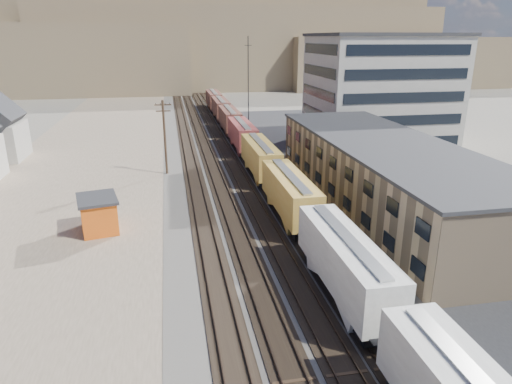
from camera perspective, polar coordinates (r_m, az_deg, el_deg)
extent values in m
plane|color=#6B6356|center=(27.30, 9.16, -22.00)|extent=(300.00, 300.00, 0.00)
cube|color=#4C4742|center=(71.91, -4.28, 4.43)|extent=(18.00, 200.00, 0.06)
cube|color=#756250|center=(63.04, -21.52, 1.08)|extent=(24.00, 180.00, 0.03)
cube|color=#232326|center=(64.38, 17.24, 1.91)|extent=(26.00, 120.00, 0.04)
cube|color=black|center=(71.52, -8.27, 4.27)|extent=(2.60, 200.00, 0.08)
cube|color=#38281E|center=(71.47, -8.85, 4.33)|extent=(0.08, 200.00, 0.16)
cube|color=#38281E|center=(71.52, -7.70, 4.40)|extent=(0.08, 200.00, 0.16)
cube|color=black|center=(71.70, -5.87, 4.40)|extent=(2.60, 200.00, 0.08)
cube|color=#38281E|center=(71.62, -6.45, 4.47)|extent=(0.08, 200.00, 0.16)
cube|color=#38281E|center=(71.73, -5.31, 4.53)|extent=(0.08, 200.00, 0.16)
cube|color=black|center=(72.01, -3.49, 4.53)|extent=(2.60, 200.00, 0.08)
cube|color=#38281E|center=(71.89, -4.06, 4.59)|extent=(0.08, 200.00, 0.16)
cube|color=#38281E|center=(72.07, -2.93, 4.65)|extent=(0.08, 200.00, 0.16)
cube|color=black|center=(72.40, -1.29, 4.64)|extent=(2.60, 200.00, 0.08)
cube|color=#38281E|center=(72.26, -1.85, 4.70)|extent=(0.08, 200.00, 0.16)
cube|color=#38281E|center=(72.49, -0.73, 4.76)|extent=(0.08, 200.00, 0.16)
cube|color=black|center=(30.11, 14.51, -16.23)|extent=(2.20, 2.20, 0.90)
cube|color=black|center=(38.17, 8.12, -7.86)|extent=(2.20, 2.20, 0.90)
cube|color=beige|center=(32.98, 11.11, -8.33)|extent=(3.00, 13.34, 3.40)
cube|color=#B7B7B2|center=(32.22, 11.31, -5.51)|extent=(0.90, 12.32, 0.16)
cube|color=black|center=(42.51, 5.95, -4.89)|extent=(2.20, 2.20, 0.90)
cube|color=black|center=(51.64, 2.76, -0.47)|extent=(2.20, 2.20, 0.90)
cube|color=gold|center=(46.29, 4.26, 0.01)|extent=(3.00, 13.34, 3.40)
cube|color=#B7B7B2|center=(45.75, 4.31, 2.12)|extent=(0.90, 12.32, 0.16)
cube|color=black|center=(56.30, 1.57, 1.19)|extent=(2.20, 2.20, 0.90)
cube|color=black|center=(65.86, -0.32, 3.80)|extent=(2.20, 2.20, 0.90)
cube|color=gold|center=(60.50, 0.56, 4.55)|extent=(3.00, 13.34, 3.40)
cube|color=#B7B7B2|center=(60.09, 0.56, 6.20)|extent=(0.90, 12.33, 0.16)
cube|color=black|center=(70.68, -1.07, 4.83)|extent=(2.20, 2.20, 0.90)
cube|color=black|center=(80.44, -2.31, 6.53)|extent=(2.20, 2.20, 0.90)
cube|color=maroon|center=(75.09, -1.74, 7.34)|extent=(3.00, 13.34, 3.40)
cube|color=#B7B7B2|center=(74.76, -1.76, 8.67)|extent=(0.90, 12.33, 0.16)
cube|color=black|center=(85.34, -2.82, 7.23)|extent=(2.20, 2.20, 0.90)
cube|color=black|center=(95.22, -3.69, 8.42)|extent=(2.20, 2.20, 0.90)
cube|color=#4B2820|center=(89.89, -3.31, 9.21)|extent=(3.00, 13.34, 3.40)
cube|color=#B7B7B2|center=(89.61, -3.33, 10.33)|extent=(0.90, 12.32, 0.16)
cube|color=black|center=(100.16, -4.07, 8.92)|extent=(2.20, 2.20, 0.90)
cube|color=black|center=(110.11, -4.72, 9.80)|extent=(2.20, 2.20, 0.90)
cube|color=#4B2820|center=(104.80, -4.44, 10.54)|extent=(3.00, 13.34, 3.40)
cube|color=#B7B7B2|center=(104.57, -4.46, 11.51)|extent=(0.90, 12.32, 0.16)
cube|color=black|center=(115.07, -5.00, 10.17)|extent=(2.20, 2.20, 0.90)
cube|color=black|center=(125.08, -5.50, 10.84)|extent=(2.20, 2.20, 0.90)
cube|color=#4B2820|center=(119.79, -5.29, 11.54)|extent=(3.00, 13.34, 3.40)
cube|color=#B7B7B2|center=(119.58, -5.32, 12.38)|extent=(0.90, 12.32, 0.16)
cube|color=tan|center=(51.77, 15.78, 2.07)|extent=(12.00, 40.00, 7.00)
cube|color=#2D2D30|center=(50.90, 16.14, 5.95)|extent=(12.40, 40.40, 0.30)
cube|color=black|center=(49.80, 9.39, 0.32)|extent=(0.12, 36.00, 1.20)
cube|color=black|center=(48.95, 9.58, 3.65)|extent=(0.12, 36.00, 1.20)
cube|color=#9E998E|center=(82.89, 15.17, 12.06)|extent=(22.00, 18.00, 18.00)
cube|color=#2D2D30|center=(82.44, 15.73, 18.41)|extent=(22.60, 18.60, 0.50)
cube|color=black|center=(78.76, 7.73, 12.21)|extent=(0.12, 16.00, 16.00)
cube|color=black|center=(74.89, 18.17, 11.14)|extent=(20.00, 0.12, 16.00)
cylinder|color=#382619|center=(62.57, -11.32, 6.64)|extent=(0.32, 0.32, 10.00)
cube|color=#382619|center=(61.83, -11.58, 10.63)|extent=(2.20, 0.14, 0.14)
cube|color=#382619|center=(61.94, -11.53, 9.89)|extent=(1.90, 0.14, 0.14)
cylinder|color=black|center=(61.81, -11.03, 10.80)|extent=(0.08, 0.08, 0.22)
cylinder|color=black|center=(80.92, -0.97, 12.54)|extent=(0.16, 0.16, 18.00)
cube|color=black|center=(80.46, -1.00, 17.86)|extent=(1.20, 0.08, 0.08)
cube|color=brown|center=(177.27, -28.92, 14.32)|extent=(120.00, 40.00, 22.00)
cube|color=brown|center=(181.44, -2.10, 17.53)|extent=(140.00, 45.00, 28.00)
cube|color=brown|center=(195.67, 19.90, 15.10)|extent=(110.00, 38.00, 18.00)
cube|color=brown|center=(199.29, -12.04, 17.84)|extent=(200.00, 60.00, 32.00)
cube|color=orange|center=(46.27, -19.07, -2.75)|extent=(3.98, 4.79, 3.16)
cube|color=#2D2D30|center=(45.71, -19.30, -0.78)|extent=(4.48, 5.29, 0.26)
cube|color=black|center=(46.33, -17.08, -2.37)|extent=(0.32, 1.05, 1.05)
imported|color=navy|center=(65.84, 14.97, 3.14)|extent=(5.85, 4.63, 1.48)
imported|color=white|center=(79.47, 18.08, 5.43)|extent=(2.75, 4.38, 1.39)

